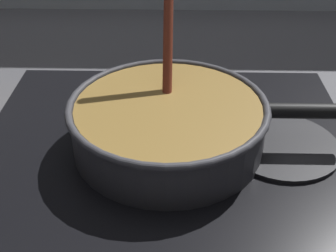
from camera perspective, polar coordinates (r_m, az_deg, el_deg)
The scene contains 5 objects.
ground at distance 0.58m, azimuth -3.46°, elevation -14.46°, with size 2.40×1.60×0.04m, color #4C4C51.
hob_plate at distance 0.67m, azimuth -0.00°, elevation -2.87°, with size 0.56×0.48×0.01m, color black.
burner_ring at distance 0.67m, azimuth -0.00°, elevation -2.18°, with size 0.18×0.18×0.01m, color #592D0C.
spare_burner at distance 0.69m, azimuth 14.14°, elevation -2.38°, with size 0.17×0.17×0.01m, color #262628.
cooking_pan at distance 0.65m, azimuth 0.09°, elevation 0.44°, with size 0.40×0.31×0.32m.
Camera 1 is at (0.04, -0.38, 0.41)m, focal length 48.38 mm.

